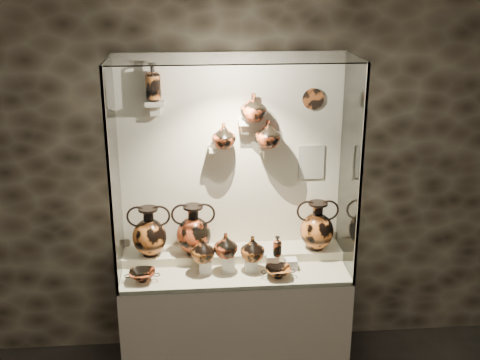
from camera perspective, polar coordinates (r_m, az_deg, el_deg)
name	(u,v)px	position (r m, az deg, el deg)	size (l,w,h in m)	color
wall_back	(231,158)	(4.59, -0.87, 2.12)	(5.00, 0.02, 3.20)	#2B231B
plinth	(235,317)	(4.80, -0.52, -12.87)	(1.70, 0.60, 0.80)	beige
front_tier	(234,269)	(4.59, -0.53, -8.48)	(1.68, 0.58, 0.03)	beige
rear_tier	(233,255)	(4.73, -0.70, -7.12)	(1.70, 0.25, 0.10)	beige
back_panel	(231,158)	(4.58, -0.86, 2.10)	(1.70, 0.03, 1.60)	beige
glass_front	(237,185)	(4.00, -0.24, -0.47)	(1.70, 0.01, 1.60)	white
glass_left	(114,174)	(4.31, -11.86, 0.54)	(0.01, 0.60, 1.60)	white
glass_right	(350,168)	(4.42, 10.43, 1.14)	(0.01, 0.60, 1.60)	white
glass_top	(234,58)	(4.10, -0.60, 11.48)	(1.70, 0.60, 0.01)	white
frame_post_left	(110,188)	(4.03, -12.23, -0.77)	(0.02, 0.02, 1.60)	gray
frame_post_right	(361,181)	(4.16, 11.37, -0.10)	(0.02, 0.02, 1.60)	gray
pedestal_a	(205,266)	(4.51, -3.30, -8.14)	(0.09, 0.09, 0.10)	silver
pedestal_b	(228,263)	(4.51, -1.13, -7.90)	(0.09, 0.09, 0.13)	silver
pedestal_c	(251,265)	(4.53, 1.04, -8.04)	(0.09, 0.09, 0.09)	silver
pedestal_d	(272,262)	(4.54, 3.07, -7.78)	(0.09, 0.09, 0.12)	silver
pedestal_e	(291,264)	(4.57, 4.82, -7.92)	(0.09, 0.09, 0.08)	silver
bracket_ul	(155,103)	(4.39, -8.06, 7.23)	(0.14, 0.12, 0.04)	beige
bracket_ca	(218,148)	(4.48, -2.08, 3.01)	(0.14, 0.12, 0.04)	beige
bracket_cb	(245,122)	(4.44, 0.48, 5.55)	(0.10, 0.12, 0.04)	beige
bracket_cc	(269,147)	(4.51, 2.75, 3.12)	(0.14, 0.12, 0.04)	beige
amphora_left	(149,231)	(4.59, -8.60, -4.83)	(0.31, 0.31, 0.39)	#C06024
amphora_mid	(194,229)	(4.58, -4.42, -4.70)	(0.32, 0.32, 0.40)	#C54922
amphora_right	(317,225)	(4.68, 7.32, -4.30)	(0.31, 0.31, 0.39)	#C06024
jug_a	(203,249)	(4.43, -3.57, -6.58)	(0.18, 0.18, 0.19)	#C06024
jug_b	(226,245)	(4.42, -1.37, -6.19)	(0.18, 0.18, 0.18)	#C54922
jug_c	(252,248)	(4.46, 1.19, -6.50)	(0.18, 0.18, 0.19)	#C06024
lekythos_small	(277,245)	(4.46, 3.56, -6.15)	(0.08, 0.08, 0.18)	#C54922
kylix_left	(142,275)	(4.43, -9.25, -8.90)	(0.24, 0.21, 0.10)	#C54922
kylix_right	(278,271)	(4.44, 3.64, -8.63)	(0.24, 0.21, 0.10)	#C06024
lekythos_tall	(153,80)	(4.35, -8.26, 9.36)	(0.12, 0.12, 0.30)	#C06024
ovoid_vase_a	(224,135)	(4.41, -1.56, 4.25)	(0.18, 0.18, 0.18)	#C54922
ovoid_vase_b	(254,107)	(4.37, 1.29, 6.92)	(0.19, 0.19, 0.20)	#C54922
ovoid_vase_c	(268,134)	(4.43, 2.67, 4.42)	(0.19, 0.19, 0.20)	#C54922
wall_plate	(313,99)	(4.53, 6.95, 7.64)	(0.16, 0.16, 0.02)	#93441D
info_placard	(311,162)	(4.66, 6.76, 1.69)	(0.20, 0.01, 0.27)	beige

